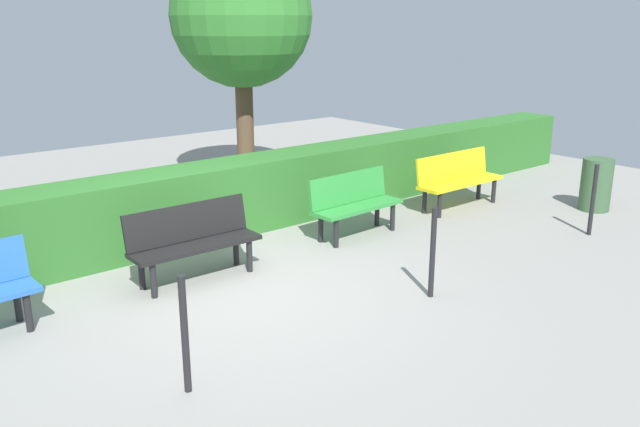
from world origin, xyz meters
The scene contains 10 objects.
ground_plane centered at (0.00, 0.00, 0.00)m, with size 19.15×19.15×0.00m, color gray.
bench_yellow centered at (-4.54, -0.64, 0.48)m, with size 1.64×0.46×0.86m.
bench_green centered at (-2.32, -0.64, 0.48)m, with size 1.41×0.50×0.86m.
bench_black centered at (0.18, -0.64, 0.48)m, with size 1.53×0.48×0.86m.
hedge_row centered at (-1.08, -1.88, 0.50)m, with size 15.15×0.75×0.99m, color #2D6B28.
tree_near centered at (-2.74, -3.95, 2.92)m, with size 2.40×2.40×4.15m.
railing_post_near centered at (-4.85, 1.45, 0.50)m, with size 0.06×0.06×1.00m, color black.
railing_post_mid centered at (-1.52, 1.45, 0.50)m, with size 0.06×0.06×1.00m, color black.
railing_post_far centered at (1.42, 1.45, 0.50)m, with size 0.06×0.06×1.00m, color black.
trash_bin centered at (-6.07, 0.86, 0.41)m, with size 0.47×0.47×0.82m, color #385938.
Camera 1 is at (3.56, 5.70, 2.87)m, focal length 36.65 mm.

